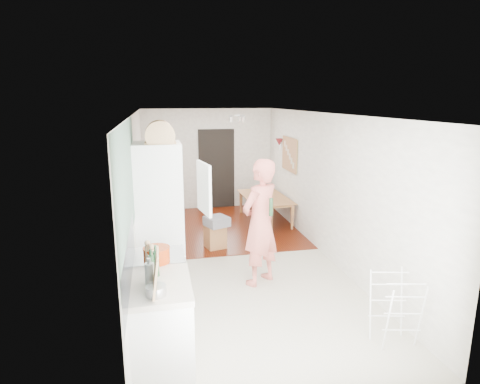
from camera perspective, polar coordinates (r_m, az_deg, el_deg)
name	(u,v)px	position (r m, az deg, el deg)	size (l,w,h in m)	color
room_shell	(236,190)	(6.67, -0.58, 0.28)	(3.20, 7.00, 2.50)	white
floor	(236,260)	(7.06, -0.55, -9.65)	(3.20, 7.00, 0.01)	beige
wood_floor_overlay	(219,227)	(8.77, -2.95, -5.01)	(3.20, 3.30, 0.01)	#551D06
sage_wall_panel	(128,183)	(4.48, -15.68, 1.23)	(0.02, 3.00, 1.30)	slate
tile_splashback	(129,264)	(4.16, -15.46, -9.81)	(0.02, 1.90, 0.50)	black
doorway_recess	(217,169)	(10.12, -3.35, 3.26)	(0.90, 0.04, 2.00)	black
base_cabinet	(162,326)	(4.47, -11.03, -18.18)	(0.60, 0.90, 0.86)	white
worktop	(160,285)	(4.25, -11.31, -12.88)	(0.62, 0.92, 0.06)	silver
range_cooker	(161,292)	(5.12, -11.21, -13.76)	(0.60, 0.60, 0.88)	white
cooker_top	(159,257)	(4.94, -11.45, -8.98)	(0.60, 0.60, 0.04)	#B7B8BA
fridge_housing	(160,218)	(5.84, -11.37, -3.64)	(0.66, 0.66, 2.15)	white
fridge_door	(204,188)	(5.47, -5.15, 0.56)	(0.56, 0.04, 0.70)	white
fridge_interior	(180,185)	(5.73, -8.48, 1.06)	(0.02, 0.52, 0.66)	white
pinboard	(290,154)	(8.84, 7.09, 5.35)	(0.03, 0.90, 0.70)	tan
pinboard_frame	(289,154)	(8.83, 7.00, 5.35)	(0.01, 0.94, 0.74)	#B0783C
wall_sconce	(279,142)	(9.42, 5.61, 7.09)	(0.18, 0.18, 0.16)	maroon
person	(260,211)	(5.89, 2.90, -2.78)	(0.82, 0.54, 2.25)	#D4695C
dining_table	(266,210)	(9.17, 3.74, -2.63)	(1.41, 0.78, 0.49)	#B0783C
dining_chair	(262,214)	(8.09, 3.21, -3.15)	(0.39, 0.39, 0.93)	#B0783C
stool	(215,236)	(7.54, -3.57, -6.33)	(0.34, 0.34, 0.45)	#B0783C
grey_drape	(217,221)	(7.40, -3.33, -4.18)	(0.38, 0.38, 0.17)	slate
drying_rack	(395,310)	(5.02, 21.18, -15.39)	(0.42, 0.38, 0.82)	white
bread_bin	(160,135)	(5.54, -11.31, 7.95)	(0.41, 0.39, 0.22)	tan
red_casserole	(157,255)	(4.70, -11.77, -8.73)	(0.31, 0.31, 0.18)	#BC370C
steel_pan	(156,291)	(3.98, -11.84, -13.55)	(0.19, 0.19, 0.10)	#B7B8BA
held_bottle	(271,207)	(5.70, 4.42, -2.13)	(0.06, 0.06, 0.26)	#1C3D21
bottle_a	(156,264)	(4.34, -11.84, -9.95)	(0.06, 0.06, 0.27)	#1C3D21
bottle_b	(151,267)	(4.28, -12.49, -10.43)	(0.06, 0.06, 0.26)	#1C3D21
bottle_c	(150,274)	(4.19, -12.74, -11.27)	(0.09, 0.09, 0.22)	beige
pepper_mill_front	(152,259)	(4.56, -12.40, -9.23)	(0.06, 0.06, 0.21)	tan
pepper_mill_back	(148,256)	(4.61, -12.94, -8.85)	(0.06, 0.06, 0.23)	tan
chopping_boards	(156,273)	(3.93, -11.92, -11.24)	(0.04, 0.31, 0.42)	tan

